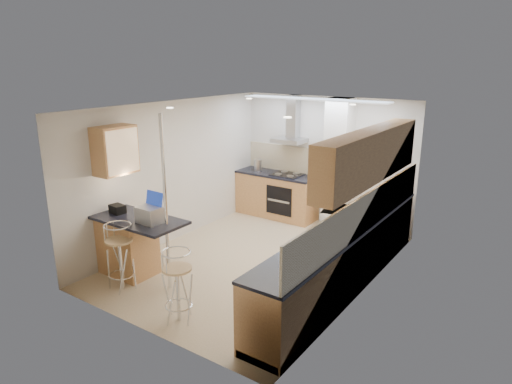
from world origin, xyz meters
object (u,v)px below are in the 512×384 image
Objects in this scene: bread_bin at (306,245)px; bar_stool_near at (120,257)px; bar_stool_end at (178,286)px; microwave at (336,219)px; laptop at (149,215)px.

bar_stool_near is at bearing -160.85° from bread_bin.
microwave is at bearing -0.98° from bar_stool_end.
bar_stool_near is 2.70m from bread_bin.
bar_stool_near is (-0.23, -0.38, -0.56)m from laptop.
bar_stool_end is 2.75× the size of bread_bin.
laptop is at bearing 108.09° from microwave.
laptop is at bearing -168.18° from bread_bin.
microwave is 2.31m from bar_stool_end.
laptop is 0.99× the size of bread_bin.
microwave reaches higher than bar_stool_end.
bread_bin is at bearing 170.06° from microwave.
microwave is 0.52× the size of bar_stool_near.
laptop is at bearing 95.31° from bar_stool_end.
bar_stool_near is 2.86× the size of bread_bin.
bar_stool_near is 1.26m from bar_stool_end.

